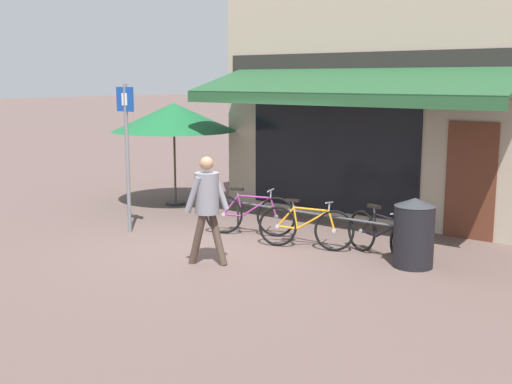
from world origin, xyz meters
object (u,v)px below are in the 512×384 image
Objects in this scene: bicycle_orange at (305,227)px; litter_bin at (414,232)px; bicycle_black at (383,235)px; pedestrian_adult at (207,199)px; bicycle_purple at (250,214)px; parking_sign at (127,144)px; cafe_parasol at (174,117)px.

bicycle_orange is 1.92m from litter_bin.
bicycle_black is 0.96× the size of pedestrian_adult.
bicycle_purple is 2.65m from bicycle_black.
bicycle_black is 4.91m from parking_sign.
litter_bin is (0.59, -0.15, 0.17)m from bicycle_black.
pedestrian_adult is at bearing -39.31° from cafe_parasol.
bicycle_black is (1.32, 0.24, 0.00)m from bicycle_orange.
bicycle_black is 0.59× the size of cafe_parasol.
bicycle_purple is 1.49× the size of litter_bin.
bicycle_black is 0.63m from litter_bin.
bicycle_orange is (1.33, -0.15, -0.02)m from bicycle_purple.
bicycle_orange is 1.34m from bicycle_black.
bicycle_black is at bearing -8.24° from bicycle_orange.
pedestrian_adult is 2.73m from parking_sign.
cafe_parasol reaches higher than bicycle_purple.
bicycle_purple is 0.97× the size of bicycle_orange.
cafe_parasol is at bearing 134.16° from bicycle_purple.
litter_bin is 0.38× the size of cafe_parasol.
bicycle_orange is 0.60× the size of parking_sign.
bicycle_black is at bearing -22.73° from bicycle_purple.
parking_sign is at bearing -16.88° from pedestrian_adult.
parking_sign is at bearing -167.28° from litter_bin.
bicycle_purple is 0.57× the size of cafe_parasol.
cafe_parasol reaches higher than pedestrian_adult.
bicycle_orange reaches higher than bicycle_black.
litter_bin is at bearing 6.58° from bicycle_black.
parking_sign is (-1.90, -1.23, 1.28)m from bicycle_purple.
bicycle_orange is 1.01× the size of bicycle_black.
pedestrian_adult is at bearing -114.05° from bicycle_black.
bicycle_purple reaches higher than bicycle_black.
parking_sign reaches higher than bicycle_black.
litter_bin is at bearing -11.42° from cafe_parasol.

